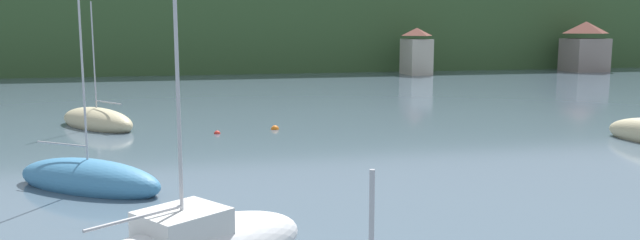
# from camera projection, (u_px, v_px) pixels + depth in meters

# --- Properties ---
(wooded_hillside) EXTENTS (352.00, 60.50, 31.66)m
(wooded_hillside) POSITION_uv_depth(u_px,v_px,m) (335.00, 33.00, 124.91)
(wooded_hillside) COLOR #38562D
(wooded_hillside) RESTS_ON ground_plane
(shore_building_west) EXTENTS (3.29, 5.09, 6.52)m
(shore_building_west) POSITION_uv_depth(u_px,v_px,m) (416.00, 52.00, 86.46)
(shore_building_west) COLOR #BCB29E
(shore_building_west) RESTS_ON ground_plane
(shore_building_westcentral) EXTENTS (5.76, 5.33, 7.45)m
(shore_building_westcentral) POSITION_uv_depth(u_px,v_px,m) (585.00, 47.00, 92.64)
(shore_building_westcentral) COLOR gray
(shore_building_westcentral) RESTS_ON ground_plane
(sailboat_mid_8) EXTENTS (6.97, 6.03, 8.93)m
(sailboat_mid_8) POSITION_uv_depth(u_px,v_px,m) (89.00, 180.00, 25.07)
(sailboat_mid_8) COLOR teal
(sailboat_mid_8) RESTS_ON ground_plane
(sailboat_far_11) EXTENTS (6.35, 7.27, 8.70)m
(sailboat_far_11) POSITION_uv_depth(u_px,v_px,m) (97.00, 121.00, 40.57)
(sailboat_far_11) COLOR #CCBC8E
(sailboat_far_11) RESTS_ON ground_plane
(mooring_buoy_mid) EXTENTS (0.52, 0.52, 0.52)m
(mooring_buoy_mid) POSITION_uv_depth(u_px,v_px,m) (275.00, 129.00, 39.92)
(mooring_buoy_mid) COLOR orange
(mooring_buoy_mid) RESTS_ON ground_plane
(mooring_buoy_far) EXTENTS (0.40, 0.40, 0.40)m
(mooring_buoy_far) POSITION_uv_depth(u_px,v_px,m) (217.00, 134.00, 38.26)
(mooring_buoy_far) COLOR red
(mooring_buoy_far) RESTS_ON ground_plane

